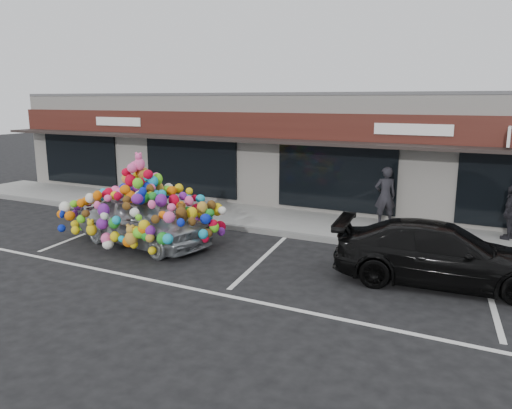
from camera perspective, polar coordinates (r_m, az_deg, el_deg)
The scene contains 12 objects.
ground at distance 14.26m, azimuth -9.90°, elevation -4.83°, with size 90.00×90.00×0.00m, color black.
shop_building at distance 21.08m, azimuth 3.91°, elevation 6.74°, with size 24.00×7.20×4.31m.
sidewalk at distance 17.47m, azimuth -2.00°, elevation -1.28°, with size 26.00×3.00×0.15m, color gray.
kerb at distance 16.22m, azimuth -4.59°, elevation -2.35°, with size 26.00×0.18×0.16m, color slate.
parking_stripe_left at distance 16.47m, azimuth -18.41°, elevation -2.98°, with size 0.12×4.40×0.01m, color silver.
parking_stripe_mid at distance 12.99m, azimuth 0.61°, elevation -6.31°, with size 0.12×4.40×0.01m, color silver.
parking_stripe_right at distance 11.76m, azimuth 25.19°, elevation -9.50°, with size 0.12×4.40×0.01m, color silver.
lane_line at distance 11.38m, azimuth -8.81°, elevation -9.17°, with size 14.00×0.12×0.01m, color silver.
toy_car at distance 14.46m, azimuth -12.80°, elevation -1.05°, with size 3.08×4.78×2.64m.
black_sedan at distance 11.94m, azimuth 20.41°, elevation -5.32°, with size 4.73×1.92×1.37m, color black.
pedestrian_a at distance 16.26m, azimuth 14.54°, elevation 0.96°, with size 0.68×0.45×1.86m, color black.
pedestrian_c at distance 15.86m, azimuth 27.11°, elevation -0.81°, with size 0.38×0.92×1.56m, color black.
Camera 1 is at (8.33, -10.83, 4.08)m, focal length 35.00 mm.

